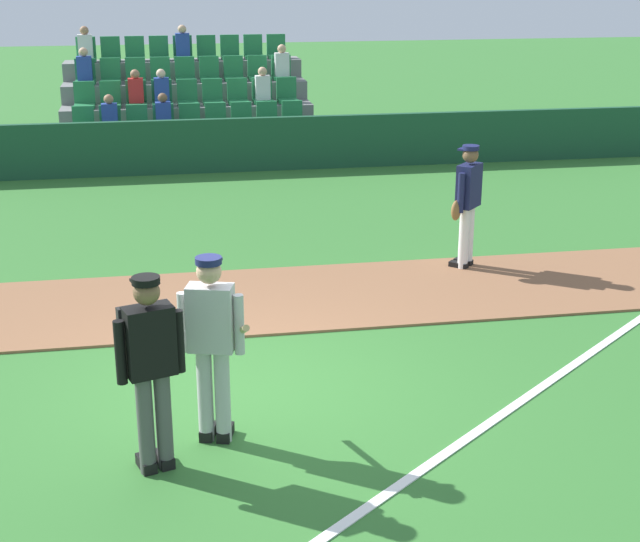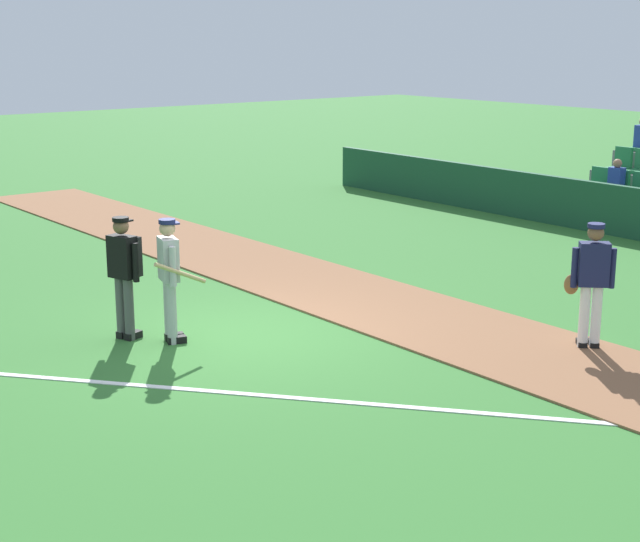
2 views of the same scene
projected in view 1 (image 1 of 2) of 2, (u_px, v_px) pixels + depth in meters
The scene contains 8 objects.
ground_plane at pixel (243, 390), 9.50m from camera, with size 80.00×80.00×0.00m, color #33702D.
infield_dirt_path at pixel (223, 302), 11.89m from camera, with size 28.00×2.40×0.03m, color brown.
foul_line_chalk at pixel (540, 388), 9.53m from camera, with size 12.00×0.10×0.01m, color white.
dugout_fence at pixel (193, 146), 18.84m from camera, with size 20.00×0.16×1.09m, color #19472D.
stadium_bleachers at pixel (187, 118), 20.92m from camera, with size 5.55×3.80×2.70m.
batter_grey_jersey at pixel (213, 342), 8.22m from camera, with size 0.59×0.80×1.76m.
umpire_home_plate at pixel (150, 363), 7.73m from camera, with size 0.57×0.39×1.76m.
runner_navy_jersey at pixel (467, 203), 12.90m from camera, with size 0.55×0.51×1.76m.
Camera 1 is at (-0.72, -8.61, 4.20)m, focal length 52.32 mm.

